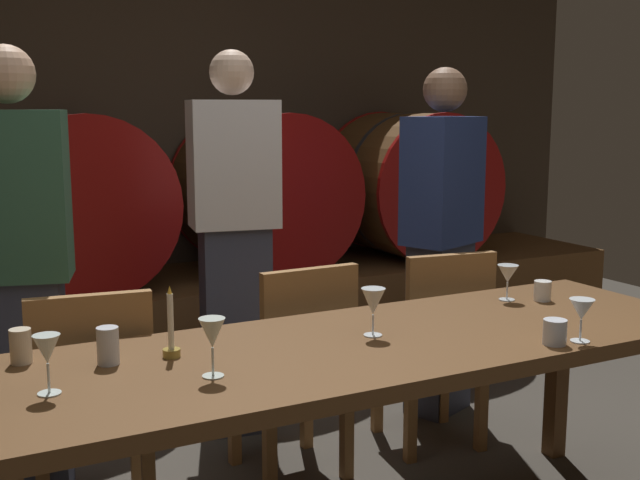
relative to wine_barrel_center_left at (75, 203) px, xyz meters
The scene contains 22 objects.
back_wall 0.81m from the wine_barrel_center_left, 45.82° to the left, with size 6.22×0.24×2.48m, color #473A2D.
barrel_shelf 0.90m from the wine_barrel_center_left, ahead, with size 5.60×0.90×0.53m, color brown.
wine_barrel_center_left is the anchor object (origin of this frame).
wine_barrel_center_right 1.06m from the wine_barrel_center_left, ahead, with size 0.92×0.76×0.92m.
wine_barrel_far_right 2.07m from the wine_barrel_center_left, ahead, with size 0.92×0.76×0.92m.
dining_table 2.21m from the wine_barrel_center_left, 76.68° to the right, with size 2.39×0.77×0.75m.
chair_left 1.65m from the wine_barrel_center_left, 99.33° to the right, with size 0.45×0.45×0.88m.
chair_center 1.67m from the wine_barrel_center_left, 69.78° to the right, with size 0.41×0.41×0.88m.
chair_right 2.00m from the wine_barrel_center_left, 51.13° to the right, with size 0.45×0.45×0.88m.
guest_left 1.25m from the wine_barrel_center_left, 109.86° to the right, with size 0.43×0.33×1.69m.
guest_center 1.06m from the wine_barrel_center_left, 60.51° to the right, with size 0.42×0.30×1.72m.
guest_right 1.88m from the wine_barrel_center_left, 37.87° to the right, with size 0.44×0.37×1.66m.
candle_center 2.02m from the wine_barrel_center_left, 92.97° to the right, with size 0.05×0.05×0.21m.
wine_glass_far_left 2.21m from the wine_barrel_center_left, 102.30° to the right, with size 0.07×0.07×0.16m.
wine_glass_left 2.23m from the wine_barrel_center_left, 91.40° to the right, with size 0.07×0.07×0.16m.
wine_glass_center 2.16m from the wine_barrel_center_left, 75.76° to the right, with size 0.08×0.08×0.16m.
wine_glass_right 2.67m from the wine_barrel_center_left, 66.27° to the right, with size 0.08×0.08×0.14m.
wine_glass_far_right 2.28m from the wine_barrel_center_left, 57.24° to the right, with size 0.08×0.08×0.14m.
cup_far_left 1.94m from the wine_barrel_center_left, 105.06° to the right, with size 0.06×0.06×0.10m, color beige.
cup_center_left 2.02m from the wine_barrel_center_left, 98.08° to the right, with size 0.06×0.06×0.11m, color silver.
cup_center_right 2.63m from the wine_barrel_center_left, 67.94° to the right, with size 0.07×0.07×0.08m, color silver.
cup_far_right 2.41m from the wine_barrel_center_left, 55.78° to the right, with size 0.06×0.06×0.08m, color white.
Camera 1 is at (-1.28, -1.70, 1.47)m, focal length 44.43 mm.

